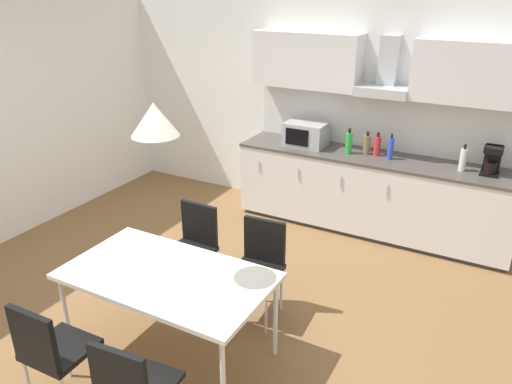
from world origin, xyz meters
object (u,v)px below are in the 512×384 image
object	(u,v)px
dining_table	(167,279)
chair_far_left	(194,241)
bottle_blue	(391,148)
microwave	(306,134)
bottle_green	(349,143)
bottle_red	(377,146)
chair_far_right	(260,259)
coffee_maker	(492,160)
chair_near_left	(49,347)
pendant_lamp	(154,119)
bottle_white	(463,160)
bottle_brown	(367,144)

from	to	relation	value
dining_table	chair_far_left	world-z (taller)	chair_far_left
bottle_blue	microwave	bearing A→B (deg)	179.61
bottle_green	chair_far_left	world-z (taller)	bottle_green
bottle_red	dining_table	distance (m)	3.01
dining_table	chair_far_right	world-z (taller)	chair_far_right
microwave	bottle_blue	size ratio (longest dim) A/B	1.67
bottle_green	chair_far_right	size ratio (longest dim) A/B	0.34
coffee_maker	bottle_green	world-z (taller)	coffee_maker
bottle_red	coffee_maker	bearing A→B (deg)	-1.17
coffee_maker	bottle_blue	world-z (taller)	coffee_maker
bottle_blue	chair_far_right	xyz separation A→B (m)	(-0.55, -2.02, -0.51)
chair_near_left	pendant_lamp	size ratio (longest dim) A/B	2.72
bottle_white	pendant_lamp	bearing A→B (deg)	-120.11
bottle_red	bottle_green	size ratio (longest dim) A/B	0.90
pendant_lamp	bottle_red	bearing A→B (deg)	75.91
coffee_maker	bottle_green	xyz separation A→B (m)	(-1.49, -0.07, -0.02)
bottle_blue	chair_near_left	bearing A→B (deg)	-108.69
bottle_green	dining_table	world-z (taller)	bottle_green
bottle_red	bottle_blue	size ratio (longest dim) A/B	0.92
coffee_maker	microwave	bearing A→B (deg)	-179.26
bottle_blue	bottle_brown	world-z (taller)	bottle_blue
chair_far_right	pendant_lamp	bearing A→B (deg)	-112.76
bottle_green	bottle_white	xyz separation A→B (m)	(1.22, 0.03, -0.00)
bottle_white	microwave	bearing A→B (deg)	179.59
bottle_brown	chair_far_right	size ratio (longest dim) A/B	0.30
chair_far_left	pendant_lamp	xyz separation A→B (m)	(0.35, -0.82, 1.38)
microwave	dining_table	size ratio (longest dim) A/B	0.31
coffee_maker	bottle_red	size ratio (longest dim) A/B	1.14
pendant_lamp	bottle_white	bearing A→B (deg)	59.89
microwave	chair_near_left	distance (m)	3.72
microwave	bottle_blue	distance (m)	1.02
bottle_red	bottle_brown	world-z (taller)	bottle_red
microwave	bottle_brown	size ratio (longest dim) A/B	1.83
chair_far_right	pendant_lamp	xyz separation A→B (m)	(-0.34, -0.82, 1.38)
bottle_white	dining_table	bearing A→B (deg)	-120.11
bottle_white	dining_table	world-z (taller)	bottle_white
bottle_red	pendant_lamp	xyz separation A→B (m)	(-0.73, -2.90, 0.89)
coffee_maker	bottle_red	bearing A→B (deg)	178.83
dining_table	chair_far_left	size ratio (longest dim) A/B	1.79
bottle_white	bottle_brown	xyz separation A→B (m)	(-1.03, 0.05, -0.01)
chair_near_left	chair_far_left	size ratio (longest dim) A/B	1.00
bottle_red	bottle_brown	xyz separation A→B (m)	(-0.12, -0.01, -0.00)
bottle_white	chair_near_left	world-z (taller)	bottle_white
bottle_blue	dining_table	bearing A→B (deg)	-107.42
bottle_white	chair_far_left	size ratio (longest dim) A/B	0.33
bottle_green	dining_table	xyz separation A→B (m)	(-0.42, -2.81, -0.35)
bottle_red	chair_near_left	world-z (taller)	bottle_red
coffee_maker	dining_table	size ratio (longest dim) A/B	0.19
bottle_brown	chair_far_left	xyz separation A→B (m)	(-0.96, -2.07, -0.50)
bottle_green	microwave	bearing A→B (deg)	175.91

